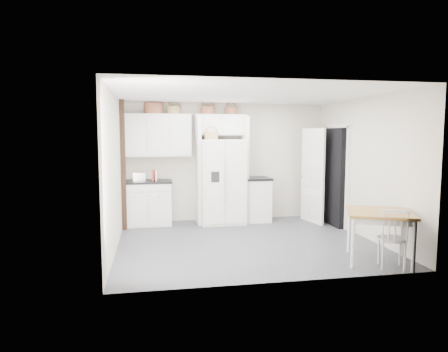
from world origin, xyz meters
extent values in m
plane|color=#212227|center=(0.00, 0.00, 0.00)|extent=(4.50, 4.50, 0.00)
plane|color=white|center=(0.00, 0.00, 2.60)|extent=(4.50, 4.50, 0.00)
plane|color=#BDB6AC|center=(0.00, 2.00, 1.30)|extent=(4.50, 0.00, 4.50)
plane|color=#BDB6AC|center=(-2.25, 0.00, 1.30)|extent=(0.00, 4.00, 4.00)
plane|color=#BDB6AC|center=(2.25, 0.00, 1.30)|extent=(0.00, 4.00, 4.00)
cube|color=white|center=(-0.15, 1.62, 0.91)|extent=(0.94, 0.75, 1.81)
cube|color=white|center=(-1.74, 1.70, 0.45)|extent=(0.98, 0.62, 0.91)
cube|color=white|center=(0.65, 1.70, 0.46)|extent=(0.53, 0.63, 0.93)
cube|color=brown|center=(1.70, -1.45, 0.39)|extent=(1.22, 1.22, 0.77)
cube|color=white|center=(1.72, -1.75, 0.43)|extent=(0.53, 0.51, 0.85)
cube|color=black|center=(-1.74, 1.70, 0.93)|extent=(1.02, 0.66, 0.04)
cube|color=black|center=(0.65, 1.70, 0.95)|extent=(0.57, 0.67, 0.04)
cube|color=silver|center=(-1.91, 1.70, 1.04)|extent=(0.26, 0.17, 0.17)
cube|color=red|center=(-1.62, 1.62, 1.07)|extent=(0.05, 0.16, 0.24)
cube|color=#F0DDC4|center=(-1.57, 1.62, 1.06)|extent=(0.06, 0.15, 0.22)
cylinder|color=brown|center=(-1.58, 1.83, 2.46)|extent=(0.39, 0.39, 0.23)
cylinder|color=#A27442|center=(-1.16, 1.83, 2.43)|extent=(0.29, 0.29, 0.17)
cylinder|color=brown|center=(-0.43, 1.83, 2.44)|extent=(0.30, 0.30, 0.17)
cylinder|color=brown|center=(0.08, 1.83, 2.43)|extent=(0.27, 0.27, 0.15)
cylinder|color=#A27442|center=(-0.40, 1.52, 1.89)|extent=(0.28, 0.28, 0.15)
cube|color=white|center=(-1.50, 1.83, 1.90)|extent=(1.40, 0.34, 0.90)
cube|color=white|center=(-0.15, 1.83, 2.12)|extent=(1.12, 0.34, 0.45)
cube|color=white|center=(-0.66, 1.70, 1.15)|extent=(0.08, 0.60, 2.30)
cube|color=white|center=(0.36, 1.70, 1.15)|extent=(0.08, 0.60, 2.30)
cube|color=black|center=(-2.20, 1.35, 1.30)|extent=(0.09, 0.09, 2.60)
cube|color=black|center=(2.16, 1.00, 1.02)|extent=(0.18, 0.85, 2.05)
cube|color=white|center=(1.80, 1.33, 1.02)|extent=(0.21, 0.79, 2.05)
camera|label=1|loc=(-1.65, -6.80, 1.90)|focal=32.00mm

